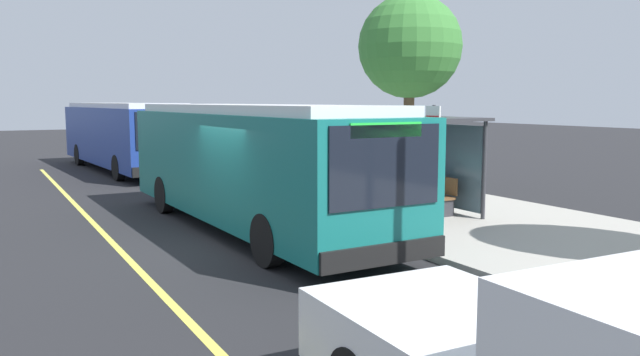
% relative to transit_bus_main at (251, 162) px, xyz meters
% --- Properties ---
extents(ground_plane, '(120.00, 120.00, 0.00)m').
position_rel_transit_bus_main_xyz_m(ground_plane, '(1.40, -1.01, -1.62)').
color(ground_plane, '#232326').
extents(sidewalk_curb, '(44.00, 6.40, 0.15)m').
position_rel_transit_bus_main_xyz_m(sidewalk_curb, '(1.40, 4.99, -1.54)').
color(sidewalk_curb, '#A8A399').
rests_on(sidewalk_curb, ground_plane).
extents(lane_stripe_center, '(36.00, 0.14, 0.01)m').
position_rel_transit_bus_main_xyz_m(lane_stripe_center, '(1.40, -3.21, -1.61)').
color(lane_stripe_center, '#E0D64C').
rests_on(lane_stripe_center, ground_plane).
extents(transit_bus_main, '(10.75, 2.87, 2.95)m').
position_rel_transit_bus_main_xyz_m(transit_bus_main, '(0.00, 0.00, 0.00)').
color(transit_bus_main, '#146B66').
rests_on(transit_bus_main, ground_plane).
extents(transit_bus_second, '(11.63, 3.30, 2.95)m').
position_rel_transit_bus_main_xyz_m(transit_bus_second, '(-14.46, -0.04, 0.00)').
color(transit_bus_second, navy).
rests_on(transit_bus_second, ground_plane).
extents(bus_shelter, '(2.90, 1.60, 2.48)m').
position_rel_transit_bus_main_xyz_m(bus_shelter, '(0.79, 4.68, 0.30)').
color(bus_shelter, '#333338').
rests_on(bus_shelter, sidewalk_curb).
extents(waiting_bench, '(1.60, 0.48, 0.95)m').
position_rel_transit_bus_main_xyz_m(waiting_bench, '(0.90, 4.66, -0.98)').
color(waiting_bench, brown).
rests_on(waiting_bench, sidewalk_curb).
extents(route_sign_post, '(0.44, 0.08, 2.80)m').
position_rel_transit_bus_main_xyz_m(route_sign_post, '(3.31, 2.72, 0.34)').
color(route_sign_post, '#333338').
rests_on(route_sign_post, sidewalk_curb).
extents(street_tree_upstreet, '(3.46, 3.46, 6.43)m').
position_rel_transit_bus_main_xyz_m(street_tree_upstreet, '(-3.55, 7.24, 3.20)').
color(street_tree_upstreet, brown).
rests_on(street_tree_upstreet, sidewalk_curb).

